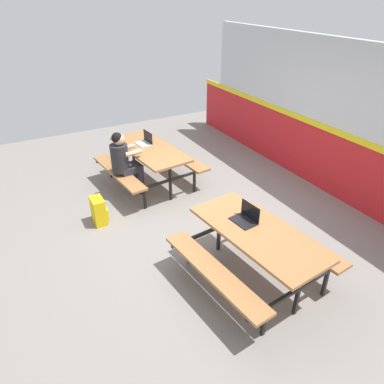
{
  "coord_description": "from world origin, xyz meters",
  "views": [
    {
      "loc": [
        4.17,
        -2.34,
        3.28
      ],
      "look_at": [
        0.0,
        -0.08,
        0.55
      ],
      "focal_mm": 33.51,
      "sensor_mm": 36.0,
      "label": 1
    }
  ],
  "objects_px": {
    "picnic_table_left": "(150,156)",
    "backpack_dark": "(99,211)",
    "laptop_silver": "(145,141)",
    "student_nearer": "(124,159)",
    "laptop_dark": "(246,218)",
    "picnic_table_right": "(256,242)"
  },
  "relations": [
    {
      "from": "student_nearer",
      "to": "laptop_dark",
      "type": "height_order",
      "value": "student_nearer"
    },
    {
      "from": "picnic_table_right",
      "to": "backpack_dark",
      "type": "distance_m",
      "value": 2.6
    },
    {
      "from": "laptop_dark",
      "to": "student_nearer",
      "type": "bearing_deg",
      "value": -164.62
    },
    {
      "from": "picnic_table_right",
      "to": "laptop_silver",
      "type": "bearing_deg",
      "value": -177.57
    },
    {
      "from": "laptop_silver",
      "to": "backpack_dark",
      "type": "height_order",
      "value": "laptop_silver"
    },
    {
      "from": "student_nearer",
      "to": "laptop_silver",
      "type": "bearing_deg",
      "value": 126.6
    },
    {
      "from": "picnic_table_right",
      "to": "laptop_dark",
      "type": "relative_size",
      "value": 5.4
    },
    {
      "from": "laptop_silver",
      "to": "laptop_dark",
      "type": "xyz_separation_m",
      "value": [
        2.96,
        0.15,
        0.0
      ]
    },
    {
      "from": "laptop_dark",
      "to": "backpack_dark",
      "type": "relative_size",
      "value": 0.78
    },
    {
      "from": "picnic_table_left",
      "to": "picnic_table_right",
      "type": "distance_m",
      "value": 2.99
    },
    {
      "from": "laptop_dark",
      "to": "picnic_table_left",
      "type": "bearing_deg",
      "value": -176.63
    },
    {
      "from": "laptop_silver",
      "to": "backpack_dark",
      "type": "distance_m",
      "value": 1.71
    },
    {
      "from": "laptop_dark",
      "to": "picnic_table_right",
      "type": "bearing_deg",
      "value": -2.58
    },
    {
      "from": "student_nearer",
      "to": "picnic_table_right",
      "type": "bearing_deg",
      "value": 13.85
    },
    {
      "from": "student_nearer",
      "to": "backpack_dark",
      "type": "bearing_deg",
      "value": -47.54
    },
    {
      "from": "laptop_silver",
      "to": "backpack_dark",
      "type": "relative_size",
      "value": 0.78
    },
    {
      "from": "student_nearer",
      "to": "laptop_dark",
      "type": "bearing_deg",
      "value": 15.38
    },
    {
      "from": "student_nearer",
      "to": "laptop_dark",
      "type": "xyz_separation_m",
      "value": [
        2.55,
        0.7,
        0.08
      ]
    },
    {
      "from": "picnic_table_left",
      "to": "backpack_dark",
      "type": "height_order",
      "value": "picnic_table_left"
    },
    {
      "from": "laptop_dark",
      "to": "backpack_dark",
      "type": "height_order",
      "value": "laptop_dark"
    },
    {
      "from": "laptop_silver",
      "to": "picnic_table_right",
      "type": "bearing_deg",
      "value": 2.43
    },
    {
      "from": "picnic_table_left",
      "to": "student_nearer",
      "type": "xyz_separation_m",
      "value": [
        0.18,
        -0.54,
        0.13
      ]
    }
  ]
}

